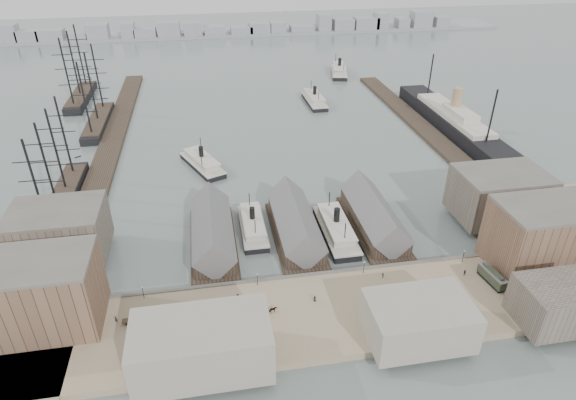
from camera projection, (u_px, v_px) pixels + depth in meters
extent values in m
plane|color=slate|center=(306.00, 269.00, 140.10)|extent=(900.00, 900.00, 0.00)
cube|color=gray|center=(322.00, 314.00, 122.60)|extent=(180.00, 30.00, 2.00)
cube|color=#59544C|center=(310.00, 277.00, 135.10)|extent=(180.00, 1.20, 2.30)
cube|color=#2D231C|center=(111.00, 146.00, 214.44)|extent=(10.00, 220.00, 1.60)
cube|color=#2D231C|center=(428.00, 132.00, 227.98)|extent=(10.00, 180.00, 1.60)
cube|color=#2D231C|center=(214.00, 245.00, 149.48)|extent=(14.00, 42.00, 1.20)
cube|color=#2D231C|center=(213.00, 235.00, 148.76)|extent=(12.00, 36.00, 5.00)
cube|color=#59595B|center=(212.00, 228.00, 147.45)|extent=(12.60, 37.00, 12.60)
cube|color=#2D231C|center=(296.00, 236.00, 153.40)|extent=(14.00, 42.00, 1.20)
cube|color=#2D231C|center=(295.00, 227.00, 152.69)|extent=(12.00, 36.00, 5.00)
cube|color=#59595B|center=(295.00, 220.00, 151.38)|extent=(12.60, 37.00, 12.60)
cube|color=#2D231C|center=(374.00, 228.00, 157.33)|extent=(14.00, 42.00, 1.20)
cube|color=#2D231C|center=(373.00, 219.00, 156.61)|extent=(12.00, 36.00, 5.00)
cube|color=#59595B|center=(374.00, 212.00, 155.30)|extent=(12.60, 37.00, 12.60)
cube|color=brown|center=(28.00, 296.00, 113.78)|extent=(32.00, 18.00, 18.00)
cube|color=#60564C|center=(59.00, 233.00, 140.29)|extent=(26.00, 20.00, 14.00)
cube|color=brown|center=(547.00, 237.00, 134.07)|extent=(30.00, 18.00, 19.00)
cube|color=#60564C|center=(499.00, 195.00, 158.33)|extent=(28.00, 20.00, 15.00)
cube|color=gray|center=(418.00, 320.00, 112.39)|extent=(24.00, 16.00, 10.00)
cube|color=gray|center=(202.00, 346.00, 104.34)|extent=(30.00, 16.00, 12.00)
cube|color=#60564C|center=(556.00, 304.00, 116.57)|extent=(18.00, 14.00, 11.00)
cylinder|color=black|center=(143.00, 293.00, 125.44)|extent=(0.16, 0.16, 3.60)
sphere|color=beige|center=(142.00, 287.00, 124.48)|extent=(0.44, 0.44, 0.44)
cylinder|color=black|center=(257.00, 280.00, 129.97)|extent=(0.16, 0.16, 3.60)
sphere|color=beige|center=(257.00, 274.00, 129.01)|extent=(0.44, 0.44, 0.44)
cylinder|color=black|center=(364.00, 268.00, 134.50)|extent=(0.16, 0.16, 3.60)
sphere|color=beige|center=(364.00, 262.00, 133.54)|extent=(0.44, 0.44, 0.44)
cylinder|color=black|center=(463.00, 256.00, 139.03)|extent=(0.16, 0.16, 3.60)
sphere|color=beige|center=(465.00, 251.00, 138.07)|extent=(0.44, 0.44, 0.44)
cube|color=gray|center=(227.00, 32.00, 428.62)|extent=(500.00, 40.00, 2.00)
cube|color=gray|center=(6.00, 34.00, 389.75)|extent=(18.77, 14.00, 15.03)
cube|color=gray|center=(29.00, 37.00, 393.50)|extent=(17.36, 14.00, 10.23)
cube|color=gray|center=(51.00, 36.00, 396.11)|extent=(20.65, 14.00, 10.28)
cube|color=gray|center=(79.00, 37.00, 400.14)|extent=(14.71, 14.00, 7.23)
cube|color=gray|center=(98.00, 32.00, 400.98)|extent=(17.63, 14.00, 13.23)
cube|color=gray|center=(128.00, 31.00, 404.59)|extent=(10.74, 14.00, 13.58)
cube|color=gray|center=(145.00, 34.00, 407.90)|extent=(18.06, 14.00, 8.64)
cube|color=gray|center=(169.00, 30.00, 409.74)|extent=(18.55, 14.00, 13.29)
cube|color=gray|center=(193.00, 30.00, 412.99)|extent=(15.33, 14.00, 12.47)
cube|color=gray|center=(215.00, 31.00, 416.72)|extent=(17.56, 14.00, 8.72)
cube|color=gray|center=(242.00, 31.00, 420.51)|extent=(18.76, 14.00, 7.63)
cube|color=gray|center=(260.00, 29.00, 422.22)|extent=(17.61, 14.00, 10.35)
cube|color=gray|center=(278.00, 28.00, 424.68)|extent=(13.38, 14.00, 10.30)
cube|color=gray|center=(302.00, 29.00, 428.83)|extent=(20.73, 14.00, 6.75)
cube|color=gray|center=(324.00, 23.00, 429.64)|extent=(11.51, 14.00, 15.57)
cube|color=gray|center=(343.00, 25.00, 433.41)|extent=(18.17, 14.00, 11.26)
cube|color=gray|center=(366.00, 24.00, 436.55)|extent=(21.81, 14.00, 11.83)
cube|color=gray|center=(381.00, 21.00, 437.71)|extent=(11.12, 14.00, 15.50)
cube|color=gray|center=(402.00, 24.00, 442.14)|extent=(10.90, 14.00, 10.29)
cube|color=gray|center=(421.00, 20.00, 443.52)|extent=(17.95, 14.00, 15.72)
cube|color=gray|center=(441.00, 22.00, 447.86)|extent=(14.21, 14.00, 10.51)
cube|color=black|center=(253.00, 229.00, 156.85)|extent=(7.44, 26.05, 1.67)
cube|color=beige|center=(253.00, 225.00, 156.24)|extent=(7.81, 26.05, 0.47)
cube|color=beige|center=(253.00, 222.00, 155.59)|extent=(6.05, 18.61, 2.05)
cube|color=beige|center=(252.00, 219.00, 154.93)|extent=(6.51, 20.47, 0.37)
cylinder|color=black|center=(252.00, 213.00, 153.90)|extent=(1.67, 1.67, 4.19)
cylinder|color=black|center=(249.00, 201.00, 161.11)|extent=(0.28, 0.28, 5.58)
cylinder|color=black|center=(255.00, 228.00, 146.87)|extent=(0.28, 0.28, 5.58)
cube|color=black|center=(336.00, 233.00, 154.60)|extent=(8.44, 29.56, 1.90)
cube|color=beige|center=(336.00, 229.00, 153.91)|extent=(8.87, 29.56, 0.53)
cube|color=beige|center=(336.00, 225.00, 153.16)|extent=(6.86, 21.11, 2.32)
cube|color=beige|center=(336.00, 221.00, 152.42)|extent=(7.39, 23.22, 0.42)
cylinder|color=black|center=(337.00, 215.00, 151.24)|extent=(1.90, 1.90, 4.75)
cylinder|color=black|center=(329.00, 201.00, 159.43)|extent=(0.32, 0.32, 6.33)
cylinder|color=black|center=(345.00, 232.00, 143.28)|extent=(0.32, 0.32, 6.33)
cube|color=black|center=(203.00, 166.00, 196.74)|extent=(18.39, 28.81, 1.80)
cube|color=beige|center=(202.00, 163.00, 196.09)|extent=(18.76, 28.96, 0.50)
cube|color=beige|center=(202.00, 160.00, 195.38)|extent=(13.85, 20.89, 2.19)
cube|color=beige|center=(202.00, 157.00, 194.68)|extent=(15.10, 22.92, 0.40)
cylinder|color=black|center=(201.00, 152.00, 193.57)|extent=(1.80, 1.80, 4.49)
cylinder|color=black|center=(201.00, 143.00, 201.30)|extent=(0.30, 0.30, 5.98)
cylinder|color=black|center=(202.00, 162.00, 186.04)|extent=(0.30, 0.30, 5.98)
cube|color=black|center=(314.00, 102.00, 265.28)|extent=(8.77, 29.10, 1.86)
cube|color=beige|center=(314.00, 100.00, 264.60)|extent=(9.18, 29.10, 0.52)
cube|color=beige|center=(315.00, 97.00, 263.87)|extent=(7.07, 20.80, 2.28)
cube|color=beige|center=(315.00, 95.00, 263.14)|extent=(7.63, 22.87, 0.41)
cylinder|color=black|center=(315.00, 90.00, 262.00)|extent=(1.86, 1.86, 4.65)
cylinder|color=black|center=(311.00, 86.00, 270.01)|extent=(0.31, 0.31, 6.21)
cylinder|color=black|center=(319.00, 96.00, 254.19)|extent=(0.31, 0.31, 6.21)
cube|color=black|center=(339.00, 73.00, 315.22)|extent=(15.90, 32.78, 2.03)
cube|color=beige|center=(339.00, 71.00, 314.48)|extent=(16.33, 32.88, 0.56)
cube|color=beige|center=(339.00, 68.00, 313.68)|extent=(12.22, 23.61, 2.48)
cube|color=beige|center=(340.00, 66.00, 312.88)|extent=(13.27, 25.93, 0.45)
cylinder|color=black|center=(340.00, 62.00, 311.63)|extent=(2.03, 2.03, 5.07)
cylinder|color=black|center=(336.00, 59.00, 320.37)|extent=(0.34, 0.34, 6.76)
cylinder|color=black|center=(344.00, 66.00, 303.13)|extent=(0.34, 0.34, 6.76)
cube|color=black|center=(63.00, 201.00, 170.89)|extent=(8.14, 56.10, 3.26)
cube|color=#2D231C|center=(62.00, 196.00, 169.93)|extent=(7.69, 50.49, 0.54)
cylinder|color=black|center=(36.00, 186.00, 145.89)|extent=(0.72, 0.72, 30.77)
cylinder|color=black|center=(47.00, 167.00, 157.02)|extent=(0.72, 0.72, 30.77)
cylinder|color=black|center=(56.00, 151.00, 168.15)|extent=(0.72, 0.72, 30.77)
cylinder|color=black|center=(64.00, 136.00, 179.27)|extent=(0.72, 0.72, 30.77)
cube|color=black|center=(99.00, 123.00, 236.26)|extent=(8.70, 50.27, 3.48)
cube|color=#2D231C|center=(98.00, 119.00, 235.23)|extent=(8.22, 45.24, 0.58)
cylinder|color=black|center=(84.00, 99.00, 212.43)|extent=(0.77, 0.77, 32.87)
cylinder|color=black|center=(91.00, 87.00, 227.38)|extent=(0.77, 0.77, 32.87)
cylinder|color=black|center=(97.00, 77.00, 242.34)|extent=(0.77, 0.77, 32.87)
cube|color=black|center=(81.00, 97.00, 269.58)|extent=(9.17, 50.95, 3.67)
cube|color=#2D231C|center=(80.00, 94.00, 268.50)|extent=(8.66, 45.85, 0.61)
cylinder|color=black|center=(67.00, 73.00, 245.06)|extent=(0.82, 0.82, 34.65)
cylinder|color=black|center=(74.00, 64.00, 260.22)|extent=(0.82, 0.82, 34.65)
cylinder|color=black|center=(80.00, 56.00, 275.38)|extent=(0.82, 0.82, 34.65)
cube|color=black|center=(452.00, 123.00, 232.00)|extent=(13.89, 101.49, 6.41)
cube|color=beige|center=(454.00, 114.00, 229.85)|extent=(11.75, 58.76, 2.14)
cube|color=beige|center=(460.00, 113.00, 223.96)|extent=(8.55, 21.37, 3.21)
cylinder|color=tan|center=(457.00, 99.00, 226.07)|extent=(4.70, 4.70, 10.68)
cube|color=black|center=(491.00, 281.00, 131.71)|extent=(3.44, 9.34, 0.77)
cube|color=#2D3325|center=(492.00, 276.00, 130.88)|extent=(3.59, 9.83, 2.50)
cube|color=#59595B|center=(493.00, 272.00, 130.18)|extent=(3.83, 10.23, 0.29)
imported|color=black|center=(139.00, 320.00, 118.41)|extent=(1.50, 1.34, 1.60)
cube|color=#3F2D21|center=(128.00, 321.00, 117.89)|extent=(2.65, 1.59, 0.25)
cylinder|color=black|center=(128.00, 324.00, 117.48)|extent=(1.10, 0.12, 1.10)
cylinder|color=black|center=(128.00, 320.00, 118.66)|extent=(1.10, 0.12, 1.10)
imported|color=black|center=(273.00, 310.00, 121.39)|extent=(2.06, 1.26, 1.62)
cube|color=#3F2D21|center=(263.00, 309.00, 121.43)|extent=(2.86, 2.01, 0.25)
cylinder|color=black|center=(263.00, 312.00, 121.00)|extent=(1.09, 0.31, 1.10)
cylinder|color=black|center=(263.00, 308.00, 122.21)|extent=(1.09, 0.31, 1.10)
imported|color=black|center=(398.00, 301.00, 124.37)|extent=(1.80, 1.89, 1.50)
cube|color=#3F2D21|center=(388.00, 298.00, 124.92)|extent=(3.00, 2.50, 0.25)
cylinder|color=black|center=(387.00, 301.00, 124.52)|extent=(1.02, 0.56, 1.10)
cylinder|color=black|center=(388.00, 298.00, 125.68)|extent=(1.02, 0.56, 1.10)
imported|color=black|center=(116.00, 320.00, 118.34)|extent=(0.67, 0.51, 1.75)
imported|color=black|center=(177.00, 332.00, 114.97)|extent=(0.94, 0.86, 1.56)
imported|color=black|center=(238.00, 297.00, 125.37)|extent=(0.97, 1.31, 1.81)
imported|color=black|center=(255.00, 329.00, 115.73)|extent=(0.99, 0.50, 1.62)
imported|color=black|center=(315.00, 299.00, 124.89)|extent=(0.91, 0.64, 1.77)
imported|color=black|center=(362.00, 310.00, 121.26)|extent=(0.57, 0.71, 1.75)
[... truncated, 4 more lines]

